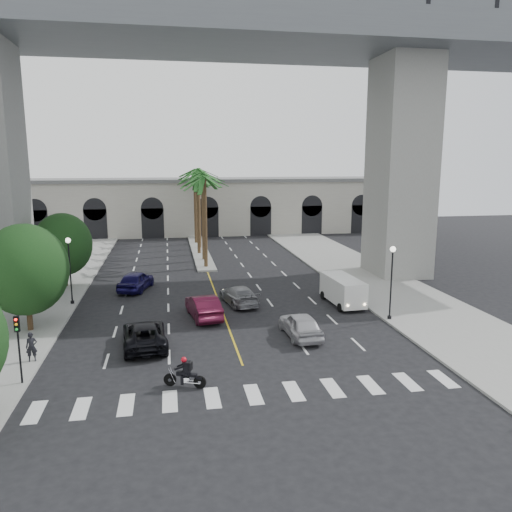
{
  "coord_description": "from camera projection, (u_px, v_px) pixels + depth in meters",
  "views": [
    {
      "loc": [
        -3.81,
        -23.63,
        11.11
      ],
      "look_at": [
        1.45,
        6.0,
        5.38
      ],
      "focal_mm": 35.0,
      "sensor_mm": 36.0,
      "label": 1
    }
  ],
  "objects": [
    {
      "name": "ground",
      "position": [
        249.0,
        381.0,
        25.59
      ],
      "size": [
        140.0,
        140.0,
        0.0
      ],
      "primitive_type": "plane",
      "color": "black",
      "rests_on": "ground"
    },
    {
      "name": "sidewalk_left",
      "position": [
        20.0,
        310.0,
        37.5
      ],
      "size": [
        8.0,
        100.0,
        0.15
      ],
      "primitive_type": "cube",
      "color": "gray",
      "rests_on": "ground"
    },
    {
      "name": "sidewalk_right",
      "position": [
        393.0,
        292.0,
        42.66
      ],
      "size": [
        8.0,
        100.0,
        0.15
      ],
      "primitive_type": "cube",
      "color": "gray",
      "rests_on": "ground"
    },
    {
      "name": "median",
      "position": [
        200.0,
        251.0,
        62.32
      ],
      "size": [
        2.0,
        24.0,
        0.2
      ],
      "primitive_type": "cube",
      "color": "gray",
      "rests_on": "ground"
    },
    {
      "name": "pier_building",
      "position": [
        192.0,
        206.0,
        77.99
      ],
      "size": [
        71.0,
        10.5,
        8.5
      ],
      "color": "beige",
      "rests_on": "ground"
    },
    {
      "name": "bridge",
      "position": [
        246.0,
        76.0,
        43.99
      ],
      "size": [
        75.0,
        13.0,
        26.0
      ],
      "color": "gray",
      "rests_on": "ground"
    },
    {
      "name": "palm_a",
      "position": [
        204.0,
        181.0,
        50.97
      ],
      "size": [
        3.2,
        3.2,
        10.3
      ],
      "color": "#47331E",
      "rests_on": "ground"
    },
    {
      "name": "palm_b",
      "position": [
        203.0,
        177.0,
        54.8
      ],
      "size": [
        3.2,
        3.2,
        10.6
      ],
      "color": "#47331E",
      "rests_on": "ground"
    },
    {
      "name": "palm_c",
      "position": [
        198.0,
        180.0,
        58.7
      ],
      "size": [
        3.2,
        3.2,
        10.1
      ],
      "color": "#47331E",
      "rests_on": "ground"
    },
    {
      "name": "palm_d",
      "position": [
        198.0,
        173.0,
        62.5
      ],
      "size": [
        3.2,
        3.2,
        10.9
      ],
      "color": "#47331E",
      "rests_on": "ground"
    },
    {
      "name": "palm_e",
      "position": [
        195.0,
        176.0,
        66.41
      ],
      "size": [
        3.2,
        3.2,
        10.4
      ],
      "color": "#47331E",
      "rests_on": "ground"
    },
    {
      "name": "palm_f",
      "position": [
        195.0,
        173.0,
        70.28
      ],
      "size": [
        3.2,
        3.2,
        10.7
      ],
      "color": "#47331E",
      "rests_on": "ground"
    },
    {
      "name": "street_tree_mid",
      "position": [
        25.0,
        270.0,
        32.24
      ],
      "size": [
        5.44,
        5.44,
        7.21
      ],
      "color": "#382616",
      "rests_on": "ground"
    },
    {
      "name": "street_tree_far",
      "position": [
        63.0,
        244.0,
        43.9
      ],
      "size": [
        5.04,
        5.04,
        6.68
      ],
      "color": "#382616",
      "rests_on": "ground"
    },
    {
      "name": "lamp_post_left_far",
      "position": [
        70.0,
        265.0,
        38.5
      ],
      "size": [
        0.4,
        0.4,
        5.35
      ],
      "color": "black",
      "rests_on": "ground"
    },
    {
      "name": "lamp_post_right",
      "position": [
        392.0,
        276.0,
        34.68
      ],
      "size": [
        0.4,
        0.4,
        5.35
      ],
      "color": "black",
      "rests_on": "ground"
    },
    {
      "name": "traffic_signal_far",
      "position": [
        18.0,
        338.0,
        24.63
      ],
      "size": [
        0.25,
        0.18,
        3.65
      ],
      "color": "black",
      "rests_on": "ground"
    },
    {
      "name": "motorcycle_rider",
      "position": [
        186.0,
        374.0,
        24.79
      ],
      "size": [
        2.1,
        0.92,
        1.59
      ],
      "rotation": [
        0.0,
        0.0,
        -0.36
      ],
      "color": "black",
      "rests_on": "ground"
    },
    {
      "name": "car_a",
      "position": [
        300.0,
        325.0,
        31.96
      ],
      "size": [
        2.11,
        4.76,
        1.59
      ],
      "primitive_type": "imported",
      "rotation": [
        0.0,
        0.0,
        3.19
      ],
      "color": "#B4B2B8",
      "rests_on": "ground"
    },
    {
      "name": "car_b",
      "position": [
        203.0,
        306.0,
        35.83
      ],
      "size": [
        2.51,
        5.3,
        1.68
      ],
      "primitive_type": "imported",
      "rotation": [
        0.0,
        0.0,
        3.29
      ],
      "color": "#4D0F24",
      "rests_on": "ground"
    },
    {
      "name": "car_c",
      "position": [
        145.0,
        335.0,
        30.26
      ],
      "size": [
        2.95,
        5.63,
        1.51
      ],
      "primitive_type": "imported",
      "rotation": [
        0.0,
        0.0,
        3.22
      ],
      "color": "black",
      "rests_on": "ground"
    },
    {
      "name": "car_d",
      "position": [
        239.0,
        295.0,
        39.26
      ],
      "size": [
        2.96,
        5.31,
        1.46
      ],
      "primitive_type": "imported",
      "rotation": [
        0.0,
        0.0,
        3.33
      ],
      "color": "slate",
      "rests_on": "ground"
    },
    {
      "name": "car_e",
      "position": [
        136.0,
        281.0,
        43.5
      ],
      "size": [
        3.33,
        5.37,
        1.7
      ],
      "primitive_type": "imported",
      "rotation": [
        0.0,
        0.0,
        2.86
      ],
      "color": "#130F47",
      "rests_on": "ground"
    },
    {
      "name": "cargo_van",
      "position": [
        343.0,
        290.0,
        39.0
      ],
      "size": [
        2.3,
        5.23,
        2.19
      ],
      "rotation": [
        0.0,
        0.0,
        0.05
      ],
      "color": "silver",
      "rests_on": "ground"
    },
    {
      "name": "pedestrian_a",
      "position": [
        32.0,
        347.0,
        27.65
      ],
      "size": [
        0.67,
        0.5,
        1.65
      ],
      "primitive_type": "imported",
      "rotation": [
        0.0,
        0.0,
        0.19
      ],
      "color": "black",
      "rests_on": "sidewalk_left"
    }
  ]
}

